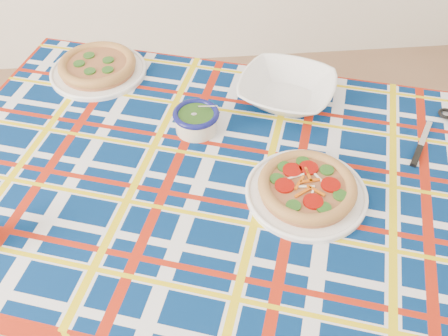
{
  "coord_description": "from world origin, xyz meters",
  "views": [
    {
      "loc": [
        0.3,
        -0.42,
        1.56
      ],
      "look_at": [
        0.38,
        0.42,
        0.71
      ],
      "focal_mm": 40.0,
      "sensor_mm": 36.0,
      "label": 1
    }
  ],
  "objects_px": {
    "dining_table": "(234,194)",
    "main_focaccia_plate": "(307,187)",
    "pesto_bowl": "(196,119)",
    "serving_bowl": "(287,90)"
  },
  "relations": [
    {
      "from": "pesto_bowl",
      "to": "main_focaccia_plate",
      "type": "bearing_deg",
      "value": -47.1
    },
    {
      "from": "pesto_bowl",
      "to": "serving_bowl",
      "type": "xyz_separation_m",
      "value": [
        0.26,
        0.1,
        -0.0
      ]
    },
    {
      "from": "dining_table",
      "to": "main_focaccia_plate",
      "type": "height_order",
      "value": "main_focaccia_plate"
    },
    {
      "from": "main_focaccia_plate",
      "to": "dining_table",
      "type": "bearing_deg",
      "value": 152.33
    },
    {
      "from": "dining_table",
      "to": "main_focaccia_plate",
      "type": "xyz_separation_m",
      "value": [
        0.16,
        -0.08,
        0.1
      ]
    },
    {
      "from": "dining_table",
      "to": "pesto_bowl",
      "type": "relative_size",
      "value": 13.88
    },
    {
      "from": "pesto_bowl",
      "to": "dining_table",
      "type": "bearing_deg",
      "value": -64.85
    },
    {
      "from": "pesto_bowl",
      "to": "serving_bowl",
      "type": "distance_m",
      "value": 0.28
    },
    {
      "from": "serving_bowl",
      "to": "main_focaccia_plate",
      "type": "bearing_deg",
      "value": -93.08
    },
    {
      "from": "main_focaccia_plate",
      "to": "serving_bowl",
      "type": "distance_m",
      "value": 0.36
    }
  ]
}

